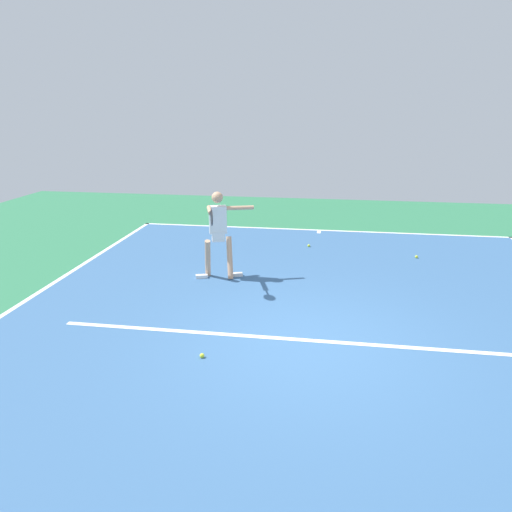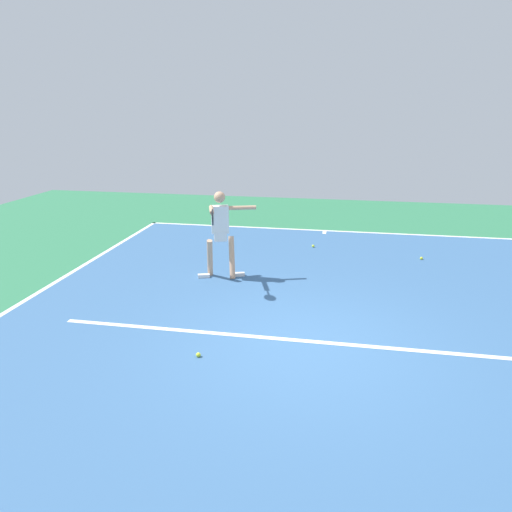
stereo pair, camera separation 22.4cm
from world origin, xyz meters
name	(u,v)px [view 2 (the right image)]	position (x,y,z in m)	size (l,w,h in m)	color
ground_plane	(304,344)	(0.00, 0.00, 0.00)	(23.03, 23.03, 0.00)	#2D754C
court_surface	(304,344)	(0.00, 0.00, 0.00)	(10.25, 13.57, 0.00)	#38608E
court_line_baseline_near	(325,231)	(0.00, -6.74, 0.00)	(10.25, 0.10, 0.01)	white
court_line_service	(305,341)	(0.00, -0.09, 0.00)	(7.69, 0.10, 0.01)	white
court_line_centre_mark	(324,232)	(0.00, -6.54, 0.00)	(0.10, 0.30, 0.01)	white
tennis_player	(221,229)	(1.90, -2.53, 1.01)	(1.16, 1.31, 1.77)	tan
tennis_ball_by_sideline	(313,246)	(0.21, -5.03, 0.03)	(0.07, 0.07, 0.07)	#CCE033
tennis_ball_near_player	(198,355)	(1.42, 0.65, 0.03)	(0.07, 0.07, 0.07)	#CCE033
tennis_ball_near_service_line	(421,258)	(-2.28, -4.48, 0.03)	(0.07, 0.07, 0.07)	yellow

